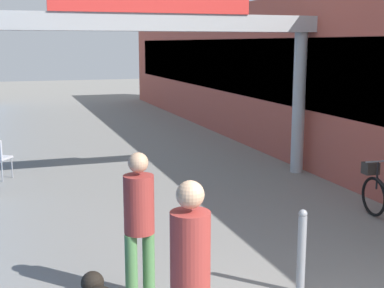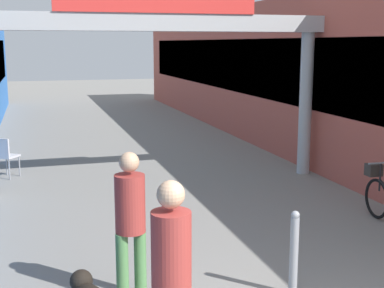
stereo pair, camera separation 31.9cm
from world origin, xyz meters
The scene contains 5 objects.
storefront_right centered at (5.09, 11.00, 2.00)m, with size 3.00×26.00×4.00m.
arcade_sign_gateway centered at (0.00, 7.28, 2.89)m, with size 7.40×0.47×4.09m.
pedestrian_with_dog centered at (-1.34, 0.86, 1.03)m, with size 0.48×0.48×1.78m.
pedestrian_companion centered at (-1.41, 2.45, 0.98)m, with size 0.44×0.44×1.71m.
bollard_post_metal centered at (0.40, 2.01, 0.51)m, with size 0.10×0.10×1.01m.
Camera 1 is at (-2.66, -3.12, 2.88)m, focal length 50.00 mm.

